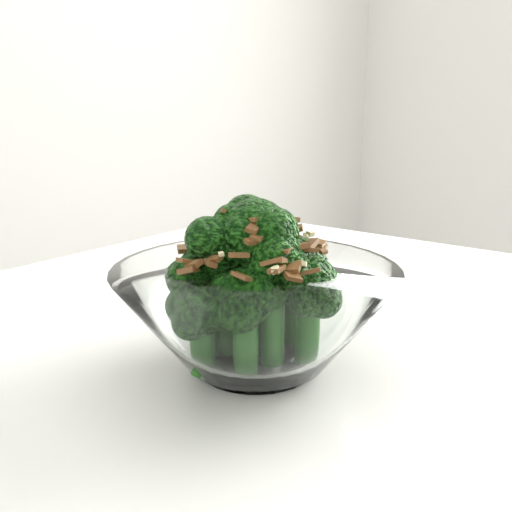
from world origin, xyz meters
TOP-DOWN VIEW (x-y plane):
  - table at (0.07, -0.05)m, footprint 1.42×1.21m
  - broccoli_dish at (0.13, -0.11)m, footprint 0.25×0.25m

SIDE VIEW (x-z plane):
  - table at x=0.07m, z-range 0.31..1.06m
  - broccoli_dish at x=0.13m, z-range 0.73..0.89m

